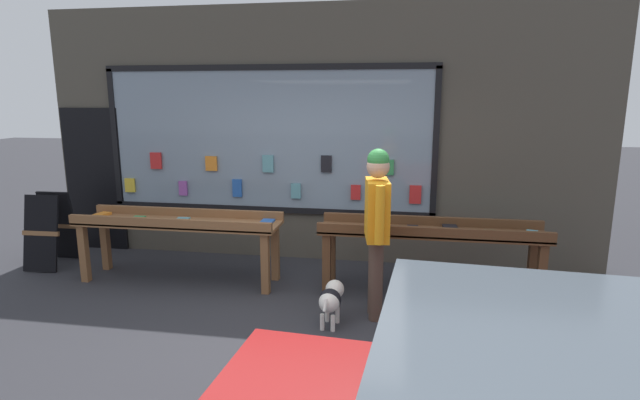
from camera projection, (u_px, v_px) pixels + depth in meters
ground_plane at (275, 333)px, 4.87m from camera, size 40.00×40.00×0.00m
shopfront_facade at (311, 137)px, 6.84m from camera, size 7.65×0.29×3.46m
display_table_left at (179, 227)px, 6.12m from camera, size 2.52×0.62×0.86m
display_table_right at (430, 237)px, 5.62m from camera, size 2.52×0.56×0.89m
person_browsing at (377, 220)px, 5.03m from camera, size 0.28×0.68×1.76m
small_dog at (331, 299)px, 5.00m from camera, size 0.25×0.54×0.41m
sandwich_board_sign at (51, 229)px, 6.72m from camera, size 0.52×0.64×0.99m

